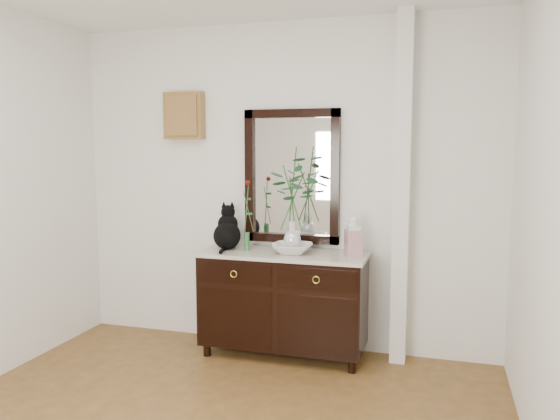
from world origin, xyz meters
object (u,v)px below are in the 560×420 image
(sideboard, at_px, (284,298))
(ginger_jar, at_px, (353,235))
(lotus_bowl, at_px, (292,248))
(cat, at_px, (227,227))

(sideboard, bearing_deg, ginger_jar, 1.94)
(sideboard, distance_m, lotus_bowl, 0.42)
(cat, distance_m, ginger_jar, 1.04)
(sideboard, bearing_deg, cat, 178.11)
(cat, relative_size, lotus_bowl, 1.15)
(sideboard, distance_m, cat, 0.74)
(lotus_bowl, bearing_deg, cat, 175.90)
(cat, xyz_separation_m, lotus_bowl, (0.57, -0.04, -0.14))
(ginger_jar, bearing_deg, cat, -179.86)
(sideboard, bearing_deg, lotus_bowl, -17.38)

